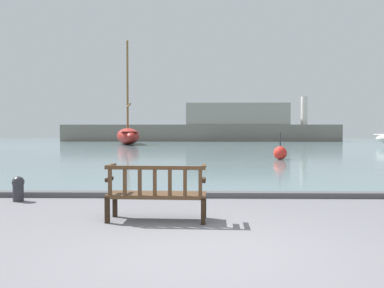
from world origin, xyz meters
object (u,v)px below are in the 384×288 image
object	(u,v)px
park_bench	(157,192)
sailboat_distant_harbor	(128,135)
channel_buoy	(280,153)
mooring_bollard	(18,187)

from	to	relation	value
park_bench	sailboat_distant_harbor	distance (m)	37.78
park_bench	channel_buoy	size ratio (longest dim) A/B	1.19
park_bench	mooring_bollard	size ratio (longest dim) A/B	3.08
park_bench	sailboat_distant_harbor	world-z (taller)	sailboat_distant_harbor
mooring_bollard	channel_buoy	size ratio (longest dim) A/B	0.38
sailboat_distant_harbor	mooring_bollard	distance (m)	35.60
park_bench	channel_buoy	distance (m)	13.72
sailboat_distant_harbor	mooring_bollard	world-z (taller)	sailboat_distant_harbor
mooring_bollard	sailboat_distant_harbor	bearing A→B (deg)	97.21
mooring_bollard	channel_buoy	bearing A→B (deg)	54.79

